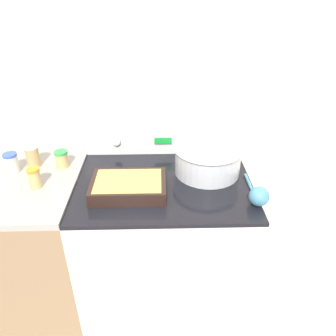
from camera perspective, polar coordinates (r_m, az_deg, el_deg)
name	(u,v)px	position (r m, az deg, el deg)	size (l,w,h in m)	color
kitchen_wall	(162,86)	(1.70, -0.99, 14.15)	(8.00, 0.05, 2.50)	beige
stove_range	(164,251)	(1.82, -0.64, -14.29)	(0.81, 0.66, 0.90)	silver
control_panel	(163,139)	(1.75, -0.89, 5.01)	(0.81, 0.07, 0.15)	silver
side_counter	(28,253)	(1.95, -23.27, -13.44)	(0.65, 0.63, 0.92)	#896B4C
mixing_bowl	(208,158)	(1.57, 6.93, 1.77)	(0.33, 0.33, 0.14)	silver
casserole_dish	(128,186)	(1.44, -6.90, -3.10)	(0.33, 0.22, 0.06)	black
ladle	(258,196)	(1.41, 15.47, -4.68)	(0.08, 0.27, 0.08)	teal
spice_jar_green_cap	(62,159)	(1.68, -18.01, 1.54)	(0.06, 0.06, 0.08)	tan
spice_jar_orange_cap	(35,178)	(1.56, -22.21, -1.59)	(0.05, 0.05, 0.09)	tan
spice_jar_white_cap	(33,156)	(1.73, -22.50, 2.00)	(0.07, 0.07, 0.11)	tan
spice_jar_blue_cap	(12,163)	(1.72, -25.57, 0.84)	(0.06, 0.06, 0.10)	beige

